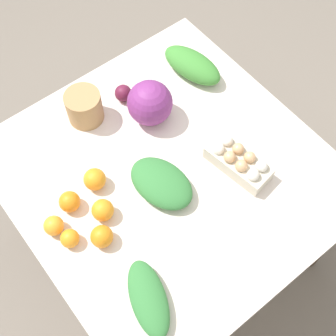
{
  "coord_description": "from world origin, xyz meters",
  "views": [
    {
      "loc": [
        -0.65,
        0.51,
        2.23
      ],
      "look_at": [
        0.0,
        0.0,
        0.76
      ],
      "focal_mm": 50.0,
      "sensor_mm": 36.0,
      "label": 1
    }
  ],
  "objects_px": {
    "paper_bag": "(84,107)",
    "orange_0": "(103,210)",
    "orange_2": "(70,238)",
    "egg_carton": "(239,161)",
    "orange_1": "(95,179)",
    "orange_3": "(54,226)",
    "greens_bunch_scallion": "(192,65)",
    "beet_root": "(123,93)",
    "cabbage_purple": "(150,103)",
    "orange_4": "(69,202)",
    "greens_bunch_dandelion": "(148,299)",
    "greens_bunch_beet_tops": "(161,183)",
    "orange_5": "(102,236)"
  },
  "relations": [
    {
      "from": "orange_5",
      "to": "orange_3",
      "type": "bearing_deg",
      "value": 38.07
    },
    {
      "from": "greens_bunch_beet_tops",
      "to": "orange_4",
      "type": "distance_m",
      "value": 0.32
    },
    {
      "from": "egg_carton",
      "to": "orange_1",
      "type": "bearing_deg",
      "value": 50.88
    },
    {
      "from": "orange_1",
      "to": "orange_4",
      "type": "distance_m",
      "value": 0.12
    },
    {
      "from": "orange_3",
      "to": "orange_5",
      "type": "relative_size",
      "value": 0.9
    },
    {
      "from": "orange_2",
      "to": "orange_3",
      "type": "distance_m",
      "value": 0.07
    },
    {
      "from": "egg_carton",
      "to": "orange_2",
      "type": "relative_size",
      "value": 4.03
    },
    {
      "from": "egg_carton",
      "to": "greens_bunch_scallion",
      "type": "height_order",
      "value": "egg_carton"
    },
    {
      "from": "orange_0",
      "to": "orange_3",
      "type": "bearing_deg",
      "value": 70.37
    },
    {
      "from": "greens_bunch_scallion",
      "to": "beet_root",
      "type": "relative_size",
      "value": 3.96
    },
    {
      "from": "greens_bunch_beet_tops",
      "to": "orange_0",
      "type": "xyz_separation_m",
      "value": [
        0.04,
        0.22,
        0.0
      ]
    },
    {
      "from": "orange_2",
      "to": "orange_5",
      "type": "distance_m",
      "value": 0.11
    },
    {
      "from": "egg_carton",
      "to": "greens_bunch_dandelion",
      "type": "height_order",
      "value": "egg_carton"
    },
    {
      "from": "egg_carton",
      "to": "orange_4",
      "type": "bearing_deg",
      "value": 57.8
    },
    {
      "from": "beet_root",
      "to": "orange_1",
      "type": "height_order",
      "value": "orange_1"
    },
    {
      "from": "orange_1",
      "to": "egg_carton",
      "type": "bearing_deg",
      "value": -120.38
    },
    {
      "from": "orange_0",
      "to": "orange_2",
      "type": "height_order",
      "value": "orange_0"
    },
    {
      "from": "paper_bag",
      "to": "beet_root",
      "type": "xyz_separation_m",
      "value": [
        -0.02,
        -0.17,
        -0.03
      ]
    },
    {
      "from": "orange_1",
      "to": "orange_2",
      "type": "bearing_deg",
      "value": 124.68
    },
    {
      "from": "cabbage_purple",
      "to": "orange_4",
      "type": "xyz_separation_m",
      "value": [
        -0.13,
        0.45,
        -0.05
      ]
    },
    {
      "from": "egg_carton",
      "to": "beet_root",
      "type": "relative_size",
      "value": 3.79
    },
    {
      "from": "egg_carton",
      "to": "orange_5",
      "type": "distance_m",
      "value": 0.55
    },
    {
      "from": "egg_carton",
      "to": "orange_5",
      "type": "xyz_separation_m",
      "value": [
        0.07,
        0.55,
        -0.0
      ]
    },
    {
      "from": "greens_bunch_scallion",
      "to": "greens_bunch_dandelion",
      "type": "height_order",
      "value": "greens_bunch_scallion"
    },
    {
      "from": "greens_bunch_scallion",
      "to": "beet_root",
      "type": "xyz_separation_m",
      "value": [
        0.06,
        0.3,
        -0.01
      ]
    },
    {
      "from": "greens_bunch_scallion",
      "to": "orange_2",
      "type": "height_order",
      "value": "greens_bunch_scallion"
    },
    {
      "from": "greens_bunch_scallion",
      "to": "greens_bunch_dandelion",
      "type": "bearing_deg",
      "value": 132.08
    },
    {
      "from": "orange_1",
      "to": "greens_bunch_scallion",
      "type": "bearing_deg",
      "value": -72.61
    },
    {
      "from": "greens_bunch_scallion",
      "to": "orange_0",
      "type": "relative_size",
      "value": 3.49
    },
    {
      "from": "orange_5",
      "to": "beet_root",
      "type": "bearing_deg",
      "value": -42.28
    },
    {
      "from": "greens_bunch_scallion",
      "to": "orange_2",
      "type": "distance_m",
      "value": 0.85
    },
    {
      "from": "orange_0",
      "to": "orange_5",
      "type": "height_order",
      "value": "same"
    },
    {
      "from": "orange_0",
      "to": "orange_4",
      "type": "height_order",
      "value": "orange_0"
    },
    {
      "from": "cabbage_purple",
      "to": "greens_bunch_dandelion",
      "type": "distance_m",
      "value": 0.71
    },
    {
      "from": "greens_bunch_dandelion",
      "to": "orange_3",
      "type": "height_order",
      "value": "orange_3"
    },
    {
      "from": "paper_bag",
      "to": "orange_0",
      "type": "height_order",
      "value": "paper_bag"
    },
    {
      "from": "egg_carton",
      "to": "orange_0",
      "type": "height_order",
      "value": "egg_carton"
    },
    {
      "from": "greens_bunch_beet_tops",
      "to": "greens_bunch_dandelion",
      "type": "distance_m",
      "value": 0.4
    },
    {
      "from": "beet_root",
      "to": "orange_2",
      "type": "height_order",
      "value": "beet_root"
    },
    {
      "from": "orange_3",
      "to": "paper_bag",
      "type": "bearing_deg",
      "value": -46.19
    },
    {
      "from": "egg_carton",
      "to": "greens_bunch_scallion",
      "type": "relative_size",
      "value": 0.96
    },
    {
      "from": "orange_0",
      "to": "greens_bunch_dandelion",
      "type": "bearing_deg",
      "value": 170.27
    },
    {
      "from": "greens_bunch_dandelion",
      "to": "orange_4",
      "type": "relative_size",
      "value": 3.44
    },
    {
      "from": "orange_0",
      "to": "orange_3",
      "type": "height_order",
      "value": "orange_0"
    },
    {
      "from": "cabbage_purple",
      "to": "egg_carton",
      "type": "distance_m",
      "value": 0.4
    },
    {
      "from": "paper_bag",
      "to": "orange_0",
      "type": "relative_size",
      "value": 1.78
    },
    {
      "from": "greens_bunch_beet_tops",
      "to": "greens_bunch_scallion",
      "type": "relative_size",
      "value": 0.93
    },
    {
      "from": "orange_3",
      "to": "greens_bunch_scallion",
      "type": "bearing_deg",
      "value": -73.0
    },
    {
      "from": "beet_root",
      "to": "orange_5",
      "type": "height_order",
      "value": "orange_5"
    },
    {
      "from": "orange_0",
      "to": "orange_3",
      "type": "relative_size",
      "value": 1.12
    }
  ]
}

